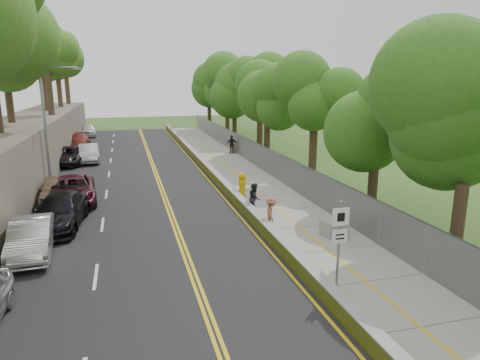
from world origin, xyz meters
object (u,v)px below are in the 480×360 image
person_far (232,144)px  painter_0 (242,186)px  signpost (340,235)px  streetlight (48,120)px  construction_barrel (231,148)px  concrete_block (334,228)px  car_1 (31,237)px  car_2 (73,190)px

person_far → painter_0: bearing=91.0°
signpost → person_far: (3.15, 27.74, -1.03)m
streetlight → person_far: (14.66, 10.72, -3.71)m
construction_barrel → concrete_block: construction_barrel is taller
streetlight → car_1: (0.63, -11.15, -3.86)m
car_1 → car_2: 7.73m
signpost → car_1: 12.42m
car_1 → person_far: (14.03, 21.88, 0.15)m
car_1 → construction_barrel: bearing=53.4°
construction_barrel → car_2: bearing=-132.1°
concrete_block → car_1: car_1 is taller
signpost → car_1: (-10.88, 5.86, -1.18)m
construction_barrel → painter_0: (-3.48, -16.52, 0.39)m
signpost → painter_0: size_ratio=1.93×
signpost → painter_0: 11.82m
signpost → car_1: signpost is taller
signpost → streetlight: bearing=124.1°
signpost → construction_barrel: 28.51m
signpost → construction_barrel: bearing=83.4°
concrete_block → person_far: size_ratio=0.62×
painter_0 → person_far: bearing=-26.3°
concrete_block → car_1: (-13.12, 1.28, 0.37)m
construction_barrel → car_1: car_1 is taller
car_1 → streetlight: bearing=88.8°
car_1 → car_2: car_2 is taller
signpost → concrete_block: bearing=64.0°
car_1 → painter_0: (10.65, 5.91, 0.07)m
construction_barrel → car_1: bearing=-122.2°
construction_barrel → car_2: size_ratio=0.15×
concrete_block → car_1: 13.18m
concrete_block → car_1: bearing=174.4°
signpost → concrete_block: (2.23, 4.58, -1.55)m
car_1 → person_far: 25.99m
car_2 → painter_0: 9.98m
streetlight → signpost: 20.72m
painter_0 → person_far: size_ratio=0.91×
streetlight → concrete_block: 19.01m
streetlight → concrete_block: bearing=-42.1°
car_2 → painter_0: painter_0 is taller
streetlight → car_1: streetlight is taller
person_far → concrete_block: bearing=100.7°
concrete_block → painter_0: size_ratio=0.68×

